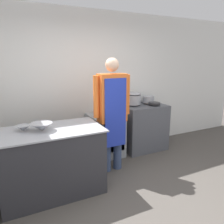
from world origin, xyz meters
name	(u,v)px	position (x,y,z in m)	size (l,w,h in m)	color
ground_plane	(144,215)	(0.00, 0.00, 0.00)	(14.00, 14.00, 0.00)	#4C4742
wall_back	(84,85)	(0.00, 2.08, 1.35)	(8.00, 0.05, 2.70)	white
prep_counter	(52,161)	(-0.87, 0.97, 0.46)	(1.38, 0.77, 0.92)	#2D2D33
stove	(143,127)	(1.12, 1.70, 0.46)	(0.88, 0.60, 0.94)	#4C4F56
fridge_unit	(106,135)	(0.29, 1.74, 0.41)	(0.61, 0.57, 0.81)	#93999E
person_cook	(112,109)	(0.15, 1.17, 1.05)	(0.63, 0.24, 1.85)	#38476B
mixing_bowl	(42,127)	(-0.97, 0.97, 0.97)	(0.28, 0.28, 0.10)	#9EA0A8
small_bowl	(23,128)	(-1.18, 1.07, 0.95)	(0.18, 0.18, 0.07)	#9EA0A8
stock_pot	(133,98)	(0.92, 1.81, 1.06)	(0.32, 0.32, 0.24)	#9EA0A8
saute_pan	(154,103)	(1.30, 1.60, 0.96)	(0.23, 0.23, 0.04)	#262628
sauce_pot	(148,99)	(1.30, 1.81, 1.01)	(0.24, 0.24, 0.14)	#9EA0A8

